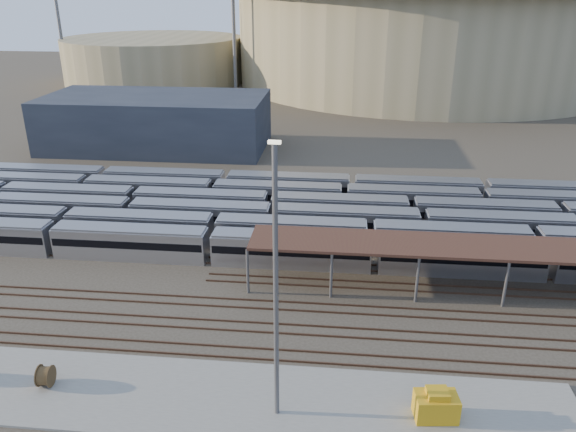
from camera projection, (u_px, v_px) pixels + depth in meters
The scene contains 14 objects.
ground at pixel (324, 303), 56.56m from camera, with size 420.00×420.00×0.00m, color #383026.
apron at pixel (251, 401), 43.22m from camera, with size 50.00×9.00×0.20m, color gray.
subway_trains at pixel (329, 216), 72.86m from camera, with size 125.60×23.90×3.60m.
inspection_shed at pixel (547, 251), 56.22m from camera, with size 60.30×6.00×5.30m.
empty_tracks at pixel (322, 331), 51.93m from camera, with size 170.00×9.62×0.18m.
stadium at pixel (424, 28), 176.34m from camera, with size 124.00×124.00×32.50m.
secondary_arena at pixel (155, 60), 178.88m from camera, with size 56.00×56.00×14.00m, color gray.
service_building at pixel (156, 122), 108.44m from camera, with size 42.00×20.00×10.00m, color #1E232D.
floodlight_0 at pixel (233, 19), 152.42m from camera, with size 4.00×1.00×38.40m.
floodlight_1 at pixel (58, 16), 166.82m from camera, with size 4.00×1.00×38.40m.
floodlight_3 at pixel (317, 11), 196.41m from camera, with size 4.00×1.00×38.40m.
cable_reel_east at pixel (45, 376), 44.47m from camera, with size 1.77×1.77×0.98m, color brown.
yard_light_pole at pixel (276, 290), 37.91m from camera, with size 0.81×0.36×20.88m.
yellow_equipment at pixel (436, 406), 41.13m from camera, with size 3.11×1.94×1.94m, color #C08E12.
Camera 1 is at (1.36, -48.91, 29.93)m, focal length 35.00 mm.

